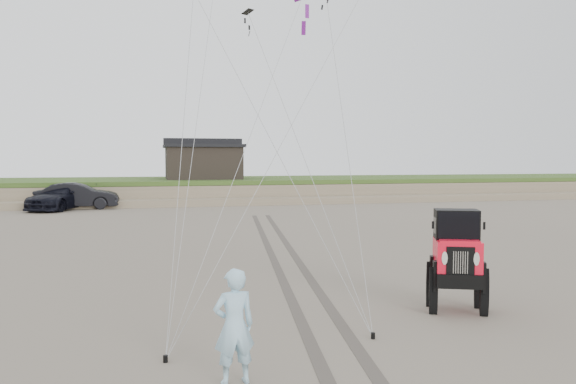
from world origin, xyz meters
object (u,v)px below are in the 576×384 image
truck_b (78,196)px  jeep (457,271)px  man (234,326)px  truck_c (62,196)px  cabin (203,161)px

truck_b → jeep: jeep is taller
man → jeep: bearing=-160.7°
truck_b → jeep: bearing=-158.4°
truck_b → truck_c: size_ratio=0.89×
truck_c → man: man is taller
cabin → man: 38.96m
man → cabin: bearing=-102.7°
cabin → jeep: (2.19, -35.98, -2.33)m
truck_c → man: 32.50m
truck_b → man: (5.90, -31.89, -0.00)m
truck_c → man: size_ratio=3.41×
cabin → truck_b: (-9.10, -6.87, -2.35)m
cabin → truck_c: 12.46m
jeep → man: 6.06m
cabin → truck_b: cabin is taller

